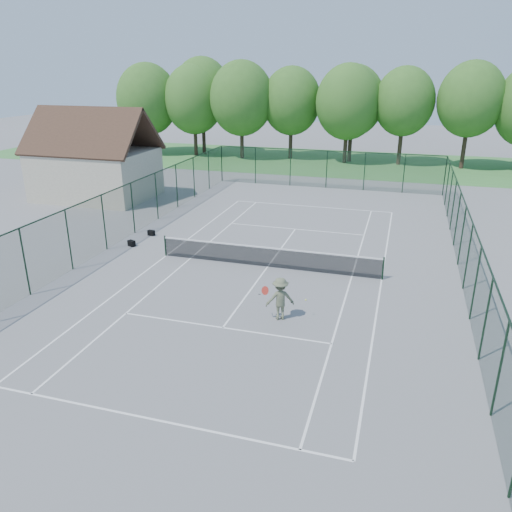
# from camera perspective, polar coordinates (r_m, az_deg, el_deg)

# --- Properties ---
(ground) EXTENTS (140.00, 140.00, 0.00)m
(ground) POSITION_cam_1_polar(r_m,az_deg,el_deg) (24.55, 1.33, -1.25)
(ground) COLOR gray
(ground) RESTS_ON ground
(grass_far) EXTENTS (80.00, 16.00, 0.01)m
(grass_far) POSITION_cam_1_polar(r_m,az_deg,el_deg) (53.12, 10.05, 10.47)
(grass_far) COLOR #43863E
(grass_far) RESTS_ON ground
(court_lines) EXTENTS (11.05, 23.85, 0.01)m
(court_lines) POSITION_cam_1_polar(r_m,az_deg,el_deg) (24.55, 1.33, -1.24)
(court_lines) COLOR white
(court_lines) RESTS_ON ground
(tennis_net) EXTENTS (11.08, 0.08, 1.10)m
(tennis_net) POSITION_cam_1_polar(r_m,az_deg,el_deg) (24.34, 1.34, 0.00)
(tennis_net) COLOR black
(tennis_net) RESTS_ON ground
(fence_enclosure) EXTENTS (18.05, 36.05, 3.02)m
(fence_enclosure) POSITION_cam_1_polar(r_m,az_deg,el_deg) (24.01, 1.36, 2.20)
(fence_enclosure) COLOR #1D3A25
(fence_enclosure) RESTS_ON ground
(utility_building) EXTENTS (8.60, 6.27, 6.63)m
(utility_building) POSITION_cam_1_polar(r_m,az_deg,el_deg) (39.25, -18.01, 10.85)
(utility_building) COLOR beige
(utility_building) RESTS_ON ground
(tree_line_far) EXTENTS (39.40, 6.40, 9.70)m
(tree_line_far) POSITION_cam_1_polar(r_m,az_deg,el_deg) (52.42, 10.47, 16.91)
(tree_line_far) COLOR #3B2920
(tree_line_far) RESTS_ON ground
(sports_bag_a) EXTENTS (0.47, 0.37, 0.32)m
(sports_bag_a) POSITION_cam_1_polar(r_m,az_deg,el_deg) (28.20, -14.04, 1.42)
(sports_bag_a) COLOR black
(sports_bag_a) RESTS_ON ground
(sports_bag_b) EXTENTS (0.43, 0.31, 0.31)m
(sports_bag_b) POSITION_cam_1_polar(r_m,az_deg,el_deg) (29.76, -11.88, 2.60)
(sports_bag_b) COLOR black
(sports_bag_b) RESTS_ON ground
(tennis_player) EXTENTS (1.82, 1.04, 1.72)m
(tennis_player) POSITION_cam_1_polar(r_m,az_deg,el_deg) (19.28, 2.77, -4.89)
(tennis_player) COLOR #60664A
(tennis_player) RESTS_ON ground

